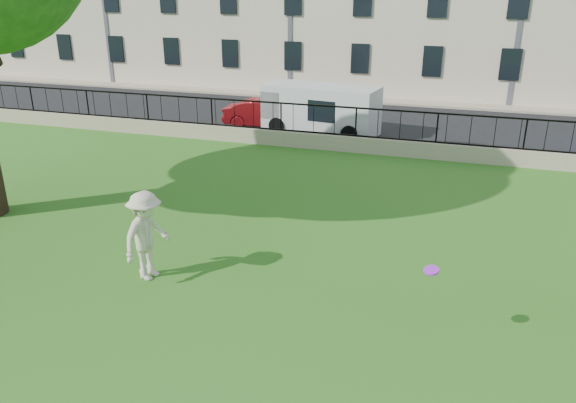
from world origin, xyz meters
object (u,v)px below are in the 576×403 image
(man, at_px, (147,236))
(red_sedan, at_px, (266,114))
(white_van, at_px, (321,110))
(frisbee, at_px, (431,270))

(man, bearing_deg, red_sedan, 19.65)
(red_sedan, distance_m, white_van, 2.65)
(frisbee, xyz_separation_m, red_sedan, (-8.28, 14.38, -0.86))
(frisbee, distance_m, red_sedan, 16.62)
(man, relative_size, white_van, 0.41)
(man, xyz_separation_m, frisbee, (6.01, -0.61, 0.46))
(man, height_order, frisbee, man)
(man, bearing_deg, white_van, 8.87)
(frisbee, bearing_deg, man, 174.20)
(man, bearing_deg, frisbee, -85.53)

